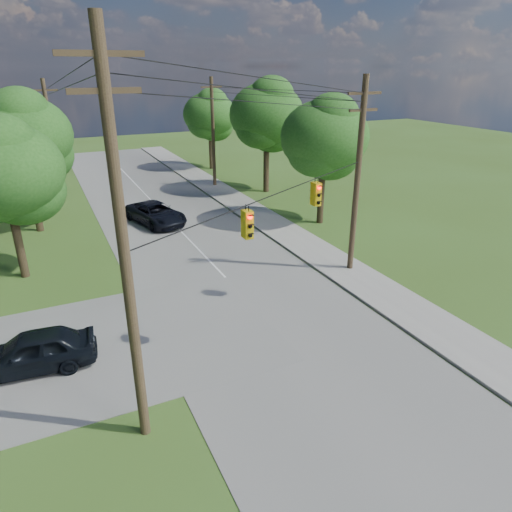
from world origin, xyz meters
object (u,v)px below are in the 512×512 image
car_cross_dark (32,351)px  car_main_north (156,213)px  pole_north_w (53,142)px  pole_north_e (213,132)px  pole_ne (358,176)px  pole_sw (124,252)px

car_cross_dark → car_main_north: 17.66m
car_main_north → pole_north_w: bearing=106.8°
car_cross_dark → car_main_north: size_ratio=0.83×
pole_north_e → car_main_north: (-8.03, -9.08, -4.32)m
car_main_north → pole_north_e: bearing=32.5°
pole_ne → pole_sw: bearing=-150.6°
pole_north_e → car_main_north: size_ratio=1.79×
pole_north_e → pole_north_w: size_ratio=1.00×
car_cross_dark → pole_sw: bearing=36.9°
car_cross_dark → pole_ne: bearing=104.1°
pole_sw → pole_ne: size_ratio=1.14×
pole_north_e → pole_north_w: 13.90m
pole_ne → pole_north_w: bearing=122.3°
pole_sw → car_cross_dark: size_ratio=2.58×
pole_sw → car_cross_dark: bearing=121.4°
pole_ne → pole_north_e: (-0.00, 22.00, -0.34)m
pole_north_e → car_main_north: pole_north_e is taller
pole_sw → pole_north_e: (13.50, 29.60, -1.10)m
pole_ne → car_main_north: size_ratio=1.88×
pole_ne → car_main_north: pole_ne is taller
pole_sw → car_main_north: size_ratio=2.15×
pole_ne → pole_north_e: pole_ne is taller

